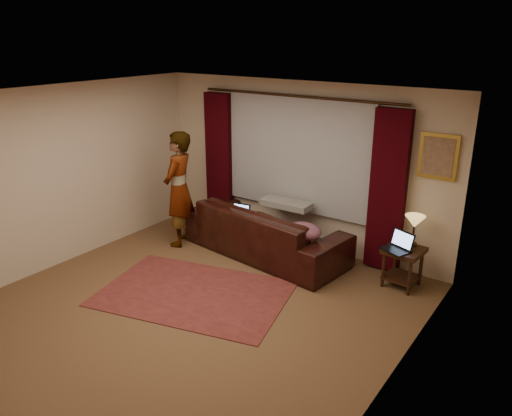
% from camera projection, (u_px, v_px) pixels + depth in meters
% --- Properties ---
extents(floor, '(5.00, 5.00, 0.01)m').
position_uv_depth(floor, '(195.00, 308.00, 6.28)').
color(floor, brown).
rests_on(floor, ground).
extents(ceiling, '(5.00, 5.00, 0.02)m').
position_uv_depth(ceiling, '(185.00, 98.00, 5.41)').
color(ceiling, silver).
rests_on(ceiling, ground).
extents(wall_back, '(5.00, 0.02, 2.60)m').
position_uv_depth(wall_back, '(299.00, 166.00, 7.77)').
color(wall_back, beige).
rests_on(wall_back, ground).
extents(wall_left, '(0.02, 5.00, 2.60)m').
position_uv_depth(wall_left, '(61.00, 177.00, 7.20)').
color(wall_left, beige).
rests_on(wall_left, ground).
extents(wall_right, '(0.02, 5.00, 2.60)m').
position_uv_depth(wall_right, '(397.00, 265.00, 4.49)').
color(wall_right, beige).
rests_on(wall_right, ground).
extents(sheer_curtain, '(2.50, 0.05, 1.80)m').
position_uv_depth(sheer_curtain, '(297.00, 154.00, 7.66)').
color(sheer_curtain, '#A0A0A8').
rests_on(sheer_curtain, wall_back).
extents(drape_left, '(0.50, 0.14, 2.30)m').
position_uv_depth(drape_left, '(220.00, 161.00, 8.54)').
color(drape_left, black).
rests_on(drape_left, floor).
extents(drape_right, '(0.50, 0.14, 2.30)m').
position_uv_depth(drape_right, '(388.00, 192.00, 6.91)').
color(drape_right, black).
rests_on(drape_right, floor).
extents(curtain_rod, '(0.04, 0.04, 3.40)m').
position_uv_depth(curtain_rod, '(297.00, 96.00, 7.32)').
color(curtain_rod, '#311D0E').
rests_on(curtain_rod, wall_back).
extents(picture_frame, '(0.50, 0.04, 0.60)m').
position_uv_depth(picture_frame, '(438.00, 156.00, 6.46)').
color(picture_frame, gold).
rests_on(picture_frame, wall_back).
extents(sofa, '(2.75, 1.46, 1.06)m').
position_uv_depth(sofa, '(265.00, 222.00, 7.62)').
color(sofa, black).
rests_on(sofa, floor).
extents(throw_blanket, '(0.80, 0.34, 0.09)m').
position_uv_depth(throw_blanket, '(286.00, 186.00, 7.57)').
color(throw_blanket, gray).
rests_on(throw_blanket, sofa).
extents(clothing_pile, '(0.54, 0.43, 0.22)m').
position_uv_depth(clothing_pile, '(304.00, 232.00, 6.96)').
color(clothing_pile, '#784254').
rests_on(clothing_pile, sofa).
extents(laptop_sofa, '(0.34, 0.36, 0.21)m').
position_uv_depth(laptop_sofa, '(238.00, 213.00, 7.69)').
color(laptop_sofa, black).
rests_on(laptop_sofa, sofa).
extents(area_rug, '(2.74, 2.16, 0.01)m').
position_uv_depth(area_rug, '(194.00, 293.00, 6.61)').
color(area_rug, maroon).
rests_on(area_rug, floor).
extents(end_table, '(0.52, 0.52, 0.55)m').
position_uv_depth(end_table, '(402.00, 267.00, 6.73)').
color(end_table, black).
rests_on(end_table, floor).
extents(tiffany_lamp, '(0.33, 0.33, 0.43)m').
position_uv_depth(tiffany_lamp, '(414.00, 231.00, 6.65)').
color(tiffany_lamp, '#919048').
rests_on(tiffany_lamp, end_table).
extents(laptop_table, '(0.46, 0.48, 0.25)m').
position_uv_depth(laptop_table, '(396.00, 242.00, 6.52)').
color(laptop_table, black).
rests_on(laptop_table, end_table).
extents(person, '(0.68, 0.68, 1.85)m').
position_uv_depth(person, '(179.00, 189.00, 7.88)').
color(person, gray).
rests_on(person, floor).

